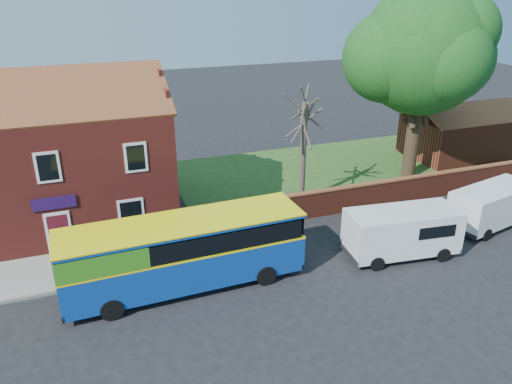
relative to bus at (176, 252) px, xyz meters
name	(u,v)px	position (x,y,z in m)	size (l,w,h in m)	color
ground	(245,311)	(2.20, -2.65, -1.81)	(120.00, 120.00, 0.00)	black
pavement	(63,271)	(-4.80, 3.10, -1.75)	(18.00, 3.50, 0.12)	gray
kerb	(64,291)	(-4.80, 1.35, -1.74)	(18.00, 0.15, 0.14)	slate
grass_strip	(357,168)	(15.20, 10.35, -1.79)	(26.00, 12.00, 0.04)	#426B28
shop_building	(52,164)	(-4.83, 8.85, 1.61)	(12.30, 8.13, 10.50)	maroon
boundary_wall	(409,189)	(15.20, 4.35, -0.99)	(22.00, 0.38, 1.60)	maroon
outbuilding	(461,135)	(24.20, 10.35, -0.20)	(8.20, 5.06, 4.17)	maroon
bus	(176,252)	(0.00, 0.00, 0.00)	(10.52, 2.95, 3.18)	#0E3D9C
van_near	(402,231)	(10.85, -1.00, -0.47)	(5.64, 2.76, 2.39)	white
van_far	(492,205)	(17.37, 0.01, -0.54)	(5.45, 3.09, 2.25)	white
large_tree	(422,54)	(17.83, 8.08, 6.40)	(10.28, 8.13, 12.54)	black
bare_tree	(303,148)	(8.96, 6.43, 1.69)	(2.55, 3.04, 6.81)	#4C4238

